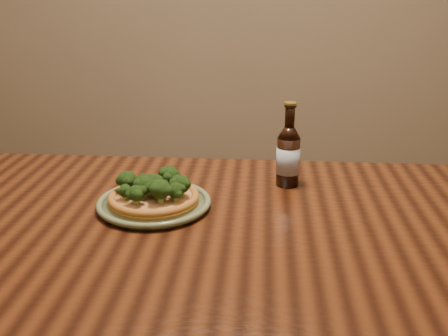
# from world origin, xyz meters

# --- Properties ---
(table) EXTENTS (1.60, 0.90, 0.75)m
(table) POSITION_xyz_m (0.00, 0.10, 0.66)
(table) COLOR #3F1D0D
(table) RESTS_ON ground
(plate) EXTENTS (0.26, 0.26, 0.02)m
(plate) POSITION_xyz_m (0.01, 0.20, 0.76)
(plate) COLOR #626F4C
(plate) RESTS_ON table
(pizza) EXTENTS (0.21, 0.21, 0.07)m
(pizza) POSITION_xyz_m (0.01, 0.20, 0.78)
(pizza) COLOR #A86926
(pizza) RESTS_ON plate
(beer_bottle) EXTENTS (0.06, 0.06, 0.21)m
(beer_bottle) POSITION_xyz_m (0.32, 0.36, 0.83)
(beer_bottle) COLOR black
(beer_bottle) RESTS_ON table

